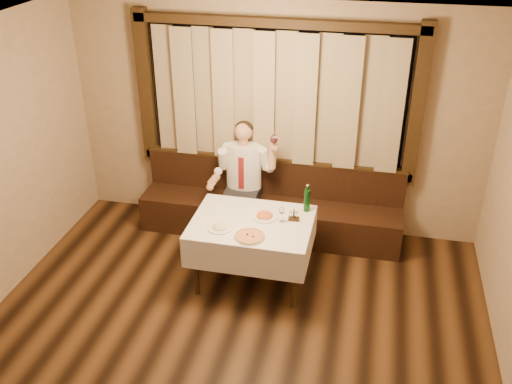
% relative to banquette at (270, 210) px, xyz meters
% --- Properties ---
extents(room, '(5.01, 6.01, 2.81)m').
position_rel_banquette_xyz_m(room, '(-0.00, -1.75, 1.19)').
color(room, black).
rests_on(room, ground).
extents(banquette, '(3.20, 0.61, 0.94)m').
position_rel_banquette_xyz_m(banquette, '(0.00, 0.00, 0.00)').
color(banquette, black).
rests_on(banquette, ground).
extents(dining_table, '(1.27, 0.97, 0.76)m').
position_rel_banquette_xyz_m(dining_table, '(0.00, -1.02, 0.34)').
color(dining_table, black).
rests_on(dining_table, ground).
extents(pizza, '(0.32, 0.32, 0.03)m').
position_rel_banquette_xyz_m(pizza, '(0.05, -1.34, 0.46)').
color(pizza, white).
rests_on(pizza, dining_table).
extents(pasta_red, '(0.29, 0.29, 0.10)m').
position_rel_banquette_xyz_m(pasta_red, '(0.11, -0.91, 0.49)').
color(pasta_red, white).
rests_on(pasta_red, dining_table).
extents(pasta_cream, '(0.26, 0.26, 0.09)m').
position_rel_banquette_xyz_m(pasta_cream, '(-0.29, -1.23, 0.48)').
color(pasta_cream, white).
rests_on(pasta_cream, dining_table).
extents(green_bottle, '(0.07, 0.07, 0.32)m').
position_rel_banquette_xyz_m(green_bottle, '(0.53, -0.68, 0.58)').
color(green_bottle, '#125618').
rests_on(green_bottle, dining_table).
extents(table_wine_glass, '(0.07, 0.07, 0.17)m').
position_rel_banquette_xyz_m(table_wine_glass, '(0.31, -0.97, 0.57)').
color(table_wine_glass, white).
rests_on(table_wine_glass, dining_table).
extents(cruet_caddy, '(0.12, 0.06, 0.12)m').
position_rel_banquette_xyz_m(cruet_caddy, '(0.43, -0.91, 0.49)').
color(cruet_caddy, black).
rests_on(cruet_caddy, dining_table).
extents(seated_man, '(0.80, 0.60, 1.45)m').
position_rel_banquette_xyz_m(seated_man, '(-0.32, -0.09, 0.53)').
color(seated_man, black).
rests_on(seated_man, ground).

